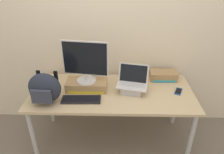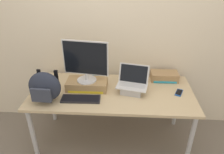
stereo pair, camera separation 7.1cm
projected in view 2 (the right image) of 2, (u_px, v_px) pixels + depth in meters
The scene contains 12 objects.
ground_plane at pixel (112, 138), 2.70m from camera, with size 20.00×20.00×0.00m, color #70665B.
back_wall at pixel (114, 27), 2.51m from camera, with size 7.00×0.10×2.60m, color beige.
desk at pixel (112, 96), 2.39m from camera, with size 1.79×0.79×0.72m.
toner_box_yellow at pixel (87, 84), 2.39m from camera, with size 0.45×0.24×0.10m.
desktop_monitor at pixel (86, 61), 2.25m from camera, with size 0.49×0.21×0.46m.
open_laptop at pixel (132, 86), 2.33m from camera, with size 0.36×0.28×0.29m.
external_keyboard at pixel (81, 99), 2.21m from camera, with size 0.41×0.15×0.02m.
messenger_backpack at pixel (45, 87), 2.13m from camera, with size 0.34×0.25×0.32m.
coffee_mug at pixel (43, 82), 2.45m from camera, with size 0.12×0.08×0.09m.
cell_phone at pixel (179, 93), 2.32m from camera, with size 0.12×0.16×0.01m.
plush_toy at pixel (97, 75), 2.57m from camera, with size 0.11×0.11×0.11m.
toner_box_cyan at pixel (164, 76), 2.56m from camera, with size 0.32×0.18×0.10m.
Camera 2 is at (0.12, -1.99, 1.99)m, focal length 34.01 mm.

